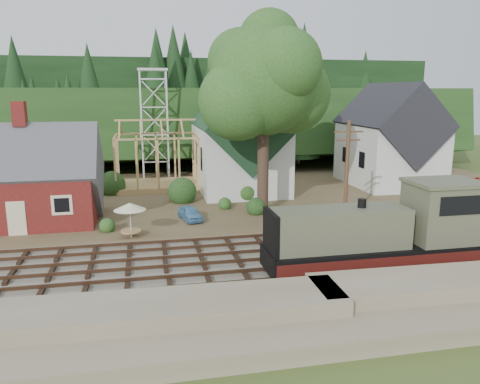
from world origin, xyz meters
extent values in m
plane|color=#384C1E|center=(0.00, 0.00, 0.00)|extent=(140.00, 140.00, 0.00)
cube|color=#7F7259|center=(0.00, -8.50, 0.00)|extent=(64.00, 5.00, 1.60)
cube|color=#726B5B|center=(0.00, 0.00, 0.08)|extent=(64.00, 11.00, 0.16)
cube|color=brown|center=(0.00, 18.00, 0.15)|extent=(64.00, 26.00, 0.30)
cube|color=#1E3F19|center=(0.00, 42.00, 0.00)|extent=(70.00, 28.96, 12.74)
cube|color=black|center=(0.00, 58.00, 0.00)|extent=(80.00, 20.00, 12.00)
cube|color=#5B1515|center=(-16.00, 11.00, 2.20)|extent=(10.00, 7.00, 3.80)
cube|color=#4C4C51|center=(-16.00, 11.00, 4.10)|extent=(10.80, 7.41, 7.41)
cube|color=#5B1515|center=(-16.00, 11.00, 8.40)|extent=(0.90, 0.90, 1.80)
cube|color=beige|center=(-16.00, 7.48, 1.50)|extent=(1.20, 0.06, 2.40)
cube|color=silver|center=(2.00, 20.00, 3.50)|extent=(8.00, 12.00, 6.40)
cube|color=#16311E|center=(2.00, 20.00, 6.70)|extent=(8.40, 12.96, 8.40)
cube|color=silver|center=(2.00, 14.00, 8.70)|extent=(2.40, 2.40, 4.00)
cone|color=#16311E|center=(2.00, 14.00, 12.00)|extent=(5.37, 5.37, 2.60)
cube|color=silver|center=(18.00, 19.00, 3.50)|extent=(8.00, 10.00, 6.40)
cube|color=black|center=(18.00, 19.00, 6.70)|extent=(8.40, 10.80, 8.40)
cube|color=tan|center=(-6.00, 22.00, 0.55)|extent=(8.00, 6.00, 0.50)
cube|color=tan|center=(-6.00, 22.00, 7.20)|extent=(8.00, 0.18, 0.18)
cube|color=silver|center=(-7.40, 26.60, 6.30)|extent=(0.18, 0.18, 12.00)
cube|color=silver|center=(-4.60, 26.60, 6.30)|extent=(0.18, 0.18, 12.00)
cube|color=silver|center=(-7.40, 29.40, 6.30)|extent=(0.18, 0.18, 12.00)
cube|color=silver|center=(-4.60, 29.40, 6.30)|extent=(0.18, 0.18, 12.00)
cube|color=silver|center=(-6.00, 28.00, 12.30)|extent=(3.20, 3.20, 0.25)
cylinder|color=#38281E|center=(2.00, 10.00, 4.30)|extent=(0.90, 0.90, 8.00)
sphere|color=#24501E|center=(2.00, 10.00, 10.80)|extent=(8.40, 8.40, 8.40)
sphere|color=#24501E|center=(4.50, 11.00, 9.80)|extent=(6.40, 6.40, 6.40)
sphere|color=#24501E|center=(-0.20, 9.20, 9.30)|extent=(6.00, 6.00, 6.00)
cylinder|color=#4C331E|center=(7.00, 5.20, 4.00)|extent=(0.28, 0.28, 8.00)
cube|color=#4C331E|center=(7.00, 5.20, 7.20)|extent=(2.20, 0.12, 0.12)
cube|color=#4C331E|center=(7.00, 5.20, 6.60)|extent=(1.80, 0.12, 0.12)
cube|color=black|center=(5.24, -3.00, 0.34)|extent=(12.47, 2.60, 0.36)
cube|color=black|center=(5.24, -3.00, 1.08)|extent=(12.47, 3.01, 1.14)
cube|color=brown|center=(2.95, -3.00, 2.74)|extent=(7.48, 2.39, 2.18)
cube|color=brown|center=(9.18, -3.00, 3.32)|extent=(3.74, 2.91, 3.33)
cube|color=brown|center=(9.18, -3.00, 5.03)|extent=(3.95, 3.12, 0.21)
cube|color=black|center=(9.18, -4.48, 4.04)|extent=(2.49, 0.06, 1.04)
cube|color=#46120F|center=(5.24, -4.53, 1.08)|extent=(12.47, 0.04, 0.73)
cube|color=#46120F|center=(5.24, -1.47, 1.08)|extent=(12.47, 0.04, 0.73)
cylinder|color=black|center=(4.20, -3.00, 3.94)|extent=(0.46, 0.46, 0.73)
imported|color=#5F9CCC|center=(-4.00, 9.07, 0.84)|extent=(1.95, 3.36, 1.08)
cylinder|color=silver|center=(-8.36, 5.50, 1.38)|extent=(0.10, 0.10, 2.15)
cylinder|color=tan|center=(-8.36, 5.50, 0.74)|extent=(1.37, 1.37, 0.08)
cone|color=beige|center=(-8.36, 5.50, 2.45)|extent=(2.15, 2.15, 0.49)
camera|label=1|loc=(-7.27, -25.78, 10.03)|focal=35.00mm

